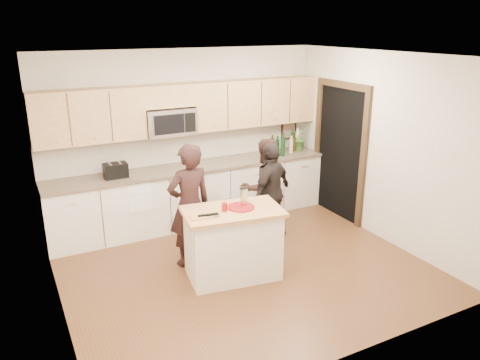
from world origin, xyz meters
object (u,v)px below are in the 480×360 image
island (233,243)px  woman_center (264,188)px  woman_left (190,206)px  toaster (116,170)px  woman_right (271,192)px

island → woman_center: woman_center is taller
island → woman_left: size_ratio=0.79×
toaster → woman_center: 2.17m
island → toaster: size_ratio=3.90×
island → toaster: toaster is taller
island → woman_right: woman_right is taller
island → woman_left: 0.75m
woman_center → woman_right: woman_center is taller
woman_right → woman_center: bearing=-113.3°
toaster → woman_right: size_ratio=0.23×
woman_left → woman_center: (1.31, 0.33, -0.08)m
island → woman_center: (0.96, 0.88, 0.29)m
woman_left → woman_center: size_ratio=1.10×
island → woman_center: 1.34m
toaster → woman_center: bearing=-25.2°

